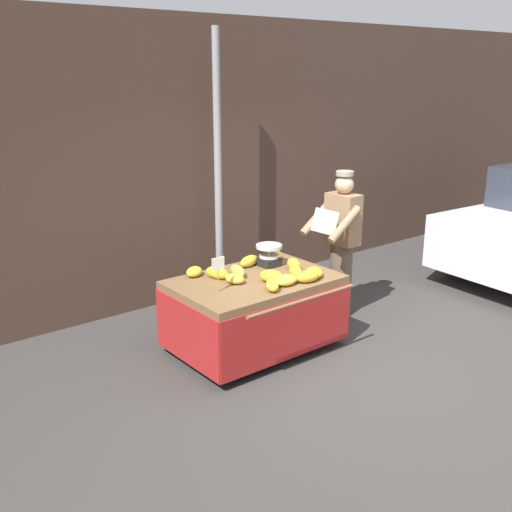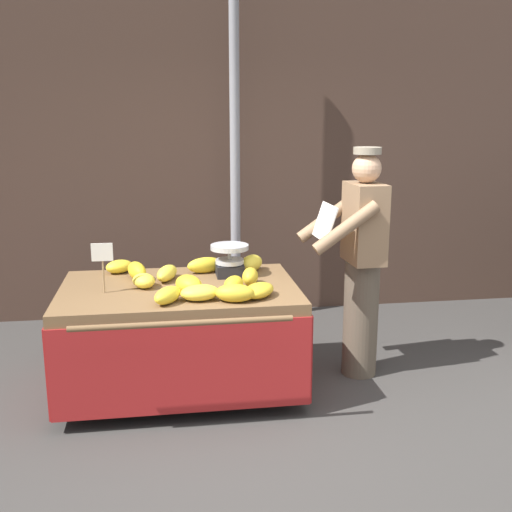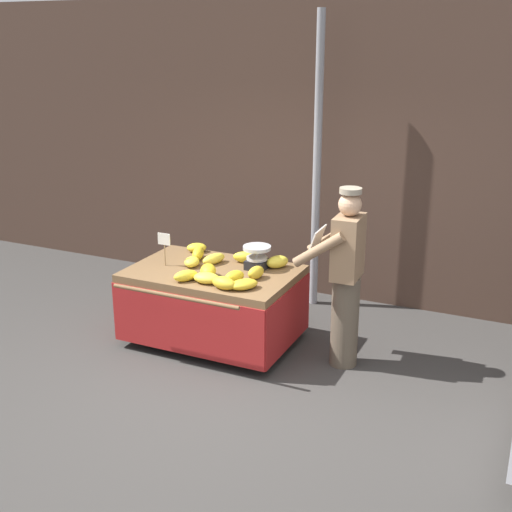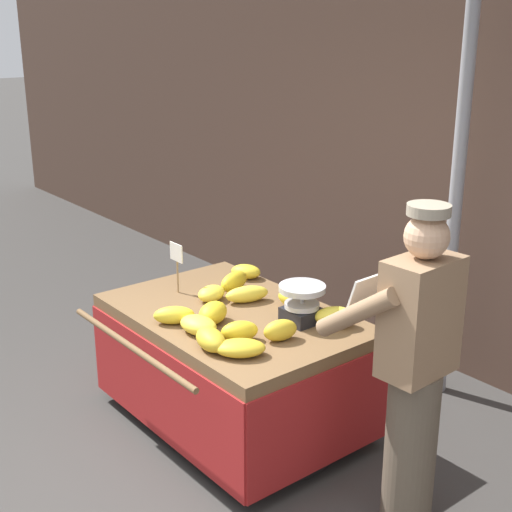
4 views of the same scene
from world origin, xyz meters
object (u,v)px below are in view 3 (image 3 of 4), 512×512
object	(u,v)px
vendor_person	(345,278)
banana_bunch_4	(208,271)
banana_bunch_10	(234,277)
banana_bunch_1	(192,262)
banana_bunch_9	(207,278)
banana_bunch_2	(246,257)
weighing_scale	(257,257)
banana_bunch_6	(186,276)
banana_cart	(213,290)
banana_bunch_5	(277,262)
banana_bunch_11	(198,254)
banana_bunch_7	(214,259)
banana_bunch_8	(224,283)
banana_bunch_0	(197,248)
banana_bunch_3	(244,284)
banana_bunch_12	(256,273)
street_pole	(317,165)
price_sign	(164,242)

from	to	relation	value
vendor_person	banana_bunch_4	bearing A→B (deg)	-167.49
banana_bunch_10	banana_bunch_1	bearing A→B (deg)	158.95
banana_bunch_9	banana_bunch_2	bearing A→B (deg)	83.24
weighing_scale	banana_bunch_6	distance (m)	0.76
banana_cart	banana_bunch_10	world-z (taller)	banana_bunch_10
banana_bunch_5	banana_bunch_11	xyz separation A→B (m)	(-0.85, -0.10, 0.00)
banana_bunch_7	banana_bunch_8	distance (m)	0.72
banana_bunch_0	banana_bunch_1	size ratio (longest dim) A/B	1.04
banana_bunch_3	banana_bunch_12	xyz separation A→B (m)	(-0.01, 0.30, 0.02)
banana_bunch_1	banana_bunch_11	bearing A→B (deg)	103.57
banana_bunch_0	banana_bunch_1	world-z (taller)	same
banana_bunch_4	banana_bunch_10	world-z (taller)	banana_bunch_4
weighing_scale	banana_bunch_4	world-z (taller)	weighing_scale
banana_bunch_3	banana_bunch_10	world-z (taller)	banana_bunch_10
street_pole	banana_bunch_2	world-z (taller)	street_pole
street_pole	banana_bunch_0	distance (m)	1.60
banana_bunch_9	banana_bunch_5	bearing A→B (deg)	57.52
banana_bunch_7	banana_bunch_11	world-z (taller)	banana_bunch_11
banana_bunch_0	banana_bunch_10	world-z (taller)	banana_bunch_10
weighing_scale	banana_bunch_1	bearing A→B (deg)	-160.36
banana_bunch_1	banana_bunch_8	size ratio (longest dim) A/B	0.81
banana_bunch_6	vendor_person	bearing A→B (deg)	18.21
street_pole	weighing_scale	xyz separation A→B (m)	(-0.18, -1.18, -0.74)
price_sign	banana_bunch_7	distance (m)	0.53
banana_bunch_2	banana_bunch_9	size ratio (longest dim) A/B	1.10
banana_bunch_5	banana_bunch_10	size ratio (longest dim) A/B	1.12
banana_bunch_7	price_sign	bearing A→B (deg)	-148.61
banana_bunch_0	banana_bunch_11	bearing A→B (deg)	-56.31
street_pole	price_sign	distance (m)	1.92
banana_cart	banana_bunch_8	distance (m)	0.60
banana_bunch_1	banana_bunch_7	distance (m)	0.23
banana_cart	banana_bunch_0	bearing A→B (deg)	134.45
price_sign	banana_bunch_4	bearing A→B (deg)	-11.26
banana_bunch_5	banana_bunch_12	xyz separation A→B (m)	(-0.06, -0.37, -0.00)
banana_cart	banana_bunch_7	xyz separation A→B (m)	(-0.08, 0.17, 0.26)
price_sign	banana_bunch_0	xyz separation A→B (m)	(0.07, 0.52, -0.20)
banana_bunch_11	vendor_person	bearing A→B (deg)	-4.99
banana_bunch_9	vendor_person	bearing A→B (deg)	19.66
banana_bunch_8	banana_bunch_12	size ratio (longest dim) A/B	1.24
banana_cart	banana_bunch_4	distance (m)	0.34
banana_bunch_1	banana_bunch_4	world-z (taller)	banana_bunch_4
banana_bunch_4	banana_bunch_6	world-z (taller)	banana_bunch_4
banana_cart	banana_bunch_9	size ratio (longest dim) A/B	6.57
banana_bunch_6	banana_cart	bearing A→B (deg)	77.88
banana_bunch_0	banana_bunch_3	size ratio (longest dim) A/B	0.77
street_pole	banana_bunch_5	xyz separation A→B (m)	(-0.01, -1.07, -0.79)
banana_bunch_7	banana_bunch_12	bearing A→B (deg)	-20.25
banana_bunch_1	vendor_person	distance (m)	1.58
banana_bunch_0	banana_bunch_11	xyz separation A→B (m)	(0.14, -0.21, 0.01)
banana_bunch_1	banana_bunch_7	bearing A→B (deg)	46.13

